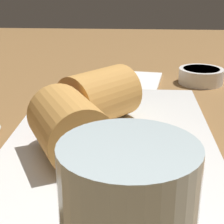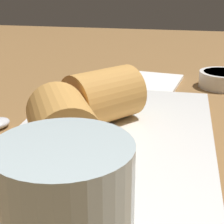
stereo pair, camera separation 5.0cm
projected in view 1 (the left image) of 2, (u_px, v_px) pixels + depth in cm
name	position (u px, v px, depth cm)	size (l,w,h in cm)	color
table_surface	(97.00, 153.00, 43.06)	(180.00, 140.00, 2.00)	olive
serving_plate	(112.00, 139.00, 42.48)	(33.92, 22.45, 1.50)	white
roll_front_left	(67.00, 125.00, 36.24)	(10.39, 9.50, 6.37)	#D19347
roll_front_right	(103.00, 95.00, 44.74)	(10.53, 10.29, 6.37)	#D19347
dipping_bowl_near	(201.00, 75.00, 65.53)	(7.73, 7.73, 2.66)	white
napkin	(129.00, 82.00, 65.97)	(13.73, 12.16, 0.60)	white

